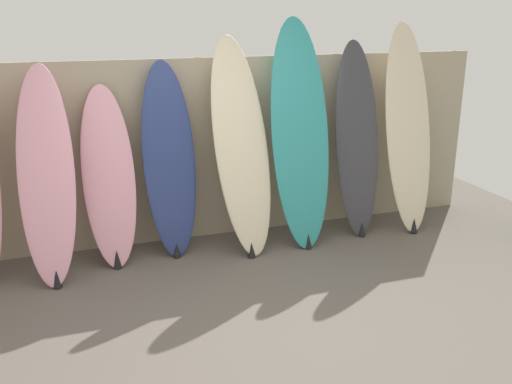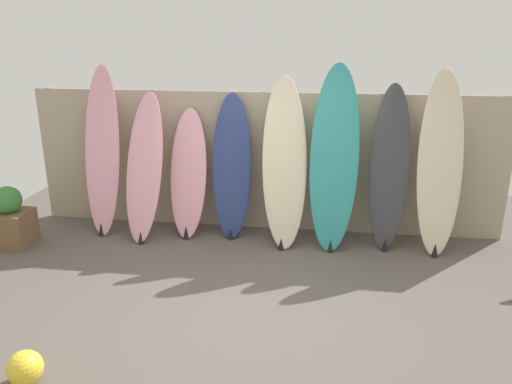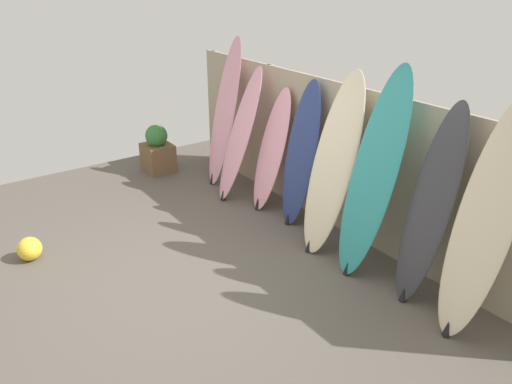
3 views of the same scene
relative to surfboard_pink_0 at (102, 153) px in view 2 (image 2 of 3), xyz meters
name	(u,v)px [view 2 (image 2 of 3)]	position (x,y,z in m)	size (l,w,h in m)	color
ground	(238,304)	(2.03, -1.66, -1.04)	(7.68, 7.68, 0.00)	#5B544C
fence_back	(263,162)	(2.03, 0.35, -0.14)	(6.08, 0.11, 1.80)	tan
surfboard_pink_0	(102,153)	(0.00, 0.00, 0.00)	(0.50, 0.63, 2.12)	pink
surfboard_pink_1	(144,168)	(0.60, -0.13, -0.15)	(0.51, 0.74, 1.82)	pink
surfboard_pink_2	(188,175)	(1.11, 0.02, -0.26)	(0.47, 0.53, 1.61)	pink
surfboard_navy_3	(232,168)	(1.67, 0.04, -0.15)	(0.51, 0.44, 1.81)	navy
surfboard_cream_4	(284,163)	(2.34, -0.06, -0.04)	(0.63, 0.78, 2.03)	beige
surfboard_teal_5	(334,159)	(2.93, -0.07, 0.04)	(0.61, 0.65, 2.18)	teal
surfboard_charcoal_6	(389,169)	(3.58, -0.01, -0.08)	(0.50, 0.54, 1.96)	#38383D
surfboard_cream_7	(440,165)	(4.14, -0.06, 0.01)	(0.52, 0.60, 2.13)	beige
planter_box	(10,219)	(-0.96, -0.67, -0.71)	(0.47, 0.42, 0.76)	brown
beach_ball	(25,368)	(0.65, -3.00, -0.91)	(0.27, 0.27, 0.27)	yellow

